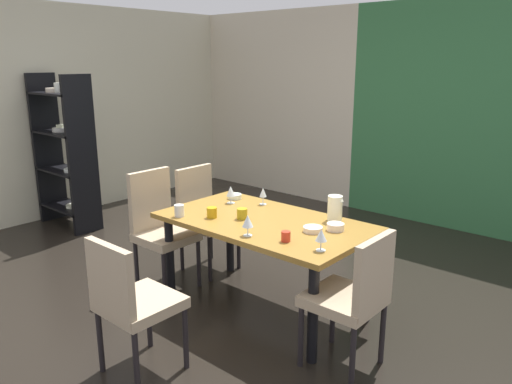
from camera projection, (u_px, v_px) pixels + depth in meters
The scene contains 22 objects.
ground_plane at pixel (214, 289), 4.38m from camera, with size 6.24×6.10×0.02m, color black.
back_panel_interior at pixel (274, 104), 7.34m from camera, with size 2.72×0.10×2.61m, color beige.
garden_window_panel at pixel (499, 120), 5.37m from camera, with size 3.52×0.10×2.61m, color #31693C.
left_interior_panel at pixel (33, 114), 5.98m from camera, with size 0.10×6.10×2.61m, color beige.
dining_table at pixel (264, 231), 3.86m from camera, with size 1.63×0.92×0.74m.
chair_left_near at pixel (160, 224), 4.31m from camera, with size 0.44×0.44×1.02m.
chair_left_far at pixel (204, 213), 4.69m from camera, with size 0.44×0.44×0.97m.
chair_head_near at pixel (130, 299), 3.04m from camera, with size 0.44×0.44×0.92m.
chair_right_near at pixel (355, 294), 3.10m from camera, with size 0.44×0.44×0.93m.
display_shelf at pixel (64, 151), 5.81m from camera, with size 0.84×0.35×1.79m.
wine_glass_front at pixel (321, 236), 3.20m from camera, with size 0.08×0.08×0.15m.
wine_glass_east at pixel (263, 193), 4.22m from camera, with size 0.06×0.06×0.15m.
wine_glass_north at pixel (248, 221), 3.47m from camera, with size 0.08×0.08×0.15m.
wine_glass_west at pixel (231, 192), 4.26m from camera, with size 0.07×0.07×0.15m.
serving_bowl_rear at pixel (335, 227), 3.60m from camera, with size 0.13×0.13×0.05m, color #F1DECC.
serving_bowl_right at pixel (313, 229), 3.57m from camera, with size 0.14×0.14×0.04m, color #F5E1C7.
serving_bowl_near_window at pixel (235, 196), 4.42m from camera, with size 0.12×0.12×0.04m, color silver.
cup_corner at pixel (286, 236), 3.38m from camera, with size 0.06×0.06×0.07m, color red.
cup_near_shelf at pixel (242, 214), 3.86m from camera, with size 0.08×0.08×0.08m, color #AA8F19.
cup_south at pixel (212, 213), 3.89m from camera, with size 0.08×0.08×0.08m, color #BE8B11.
cup_left at pixel (179, 211), 3.91m from camera, with size 0.08×0.08×0.10m, color silver.
pitcher_center at pixel (335, 208), 3.80m from camera, with size 0.13×0.11×0.20m.
Camera 1 is at (2.91, -2.79, 1.94)m, focal length 35.00 mm.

